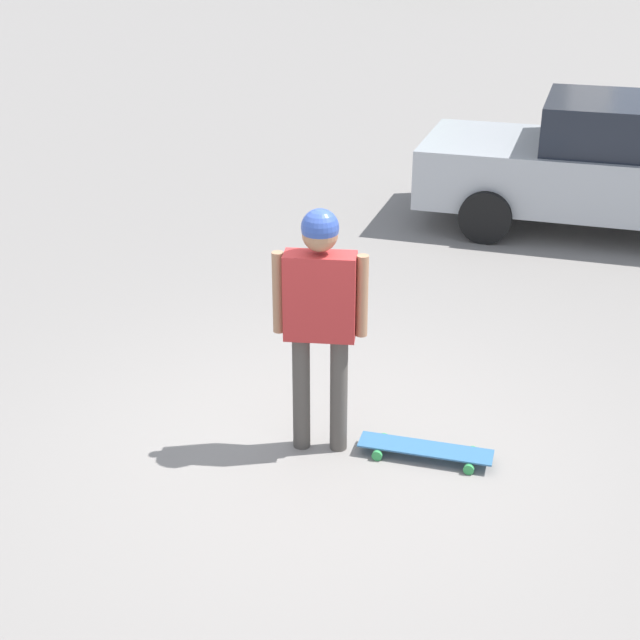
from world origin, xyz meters
TOP-DOWN VIEW (x-y plane):
  - ground_plane at (0.00, 0.00)m, footprint 220.00×220.00m
  - person at (0.00, 0.00)m, footprint 0.57×0.40m
  - skateboard at (-0.69, -0.30)m, footprint 0.95×0.50m
  - car_parked_near at (-0.20, -6.01)m, footprint 4.97×3.16m

SIDE VIEW (x-z plane):
  - ground_plane at x=0.00m, z-range 0.00..0.00m
  - skateboard at x=-0.69m, z-range 0.03..0.11m
  - car_parked_near at x=-0.20m, z-range 0.01..1.56m
  - person at x=0.00m, z-range 0.23..2.01m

